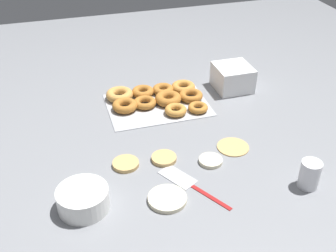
{
  "coord_description": "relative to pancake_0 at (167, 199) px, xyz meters",
  "views": [
    {
      "loc": [
        0.35,
        1.14,
        0.9
      ],
      "look_at": [
        -0.02,
        -0.09,
        0.04
      ],
      "focal_mm": 45.0,
      "sensor_mm": 36.0,
      "label": 1
    }
  ],
  "objects": [
    {
      "name": "ground_plane",
      "position": [
        -0.08,
        -0.24,
        -0.01
      ],
      "size": [
        3.0,
        3.0,
        0.0
      ],
      "primitive_type": "plane",
      "color": "gray"
    },
    {
      "name": "pancake_0",
      "position": [
        0.0,
        0.0,
        0.0
      ],
      "size": [
        0.12,
        0.12,
        0.01
      ],
      "primitive_type": "cylinder",
      "color": "beige",
      "rests_on": "ground_plane"
    },
    {
      "name": "pancake_1",
      "position": [
        0.09,
        -0.2,
        -0.0
      ],
      "size": [
        0.09,
        0.09,
        0.01
      ],
      "primitive_type": "cylinder",
      "color": "tan",
      "rests_on": "ground_plane"
    },
    {
      "name": "pancake_2",
      "position": [
        -0.3,
        -0.19,
        -0.0
      ],
      "size": [
        0.11,
        0.11,
        0.01
      ],
      "primitive_type": "cylinder",
      "color": "tan",
      "rests_on": "ground_plane"
    },
    {
      "name": "pancake_3",
      "position": [
        -0.05,
        -0.19,
        -0.0
      ],
      "size": [
        0.09,
        0.09,
        0.01
      ],
      "primitive_type": "cylinder",
      "color": "tan",
      "rests_on": "ground_plane"
    },
    {
      "name": "pancake_4",
      "position": [
        -0.19,
        -0.14,
        -0.0
      ],
      "size": [
        0.08,
        0.08,
        0.01
      ],
      "primitive_type": "cylinder",
      "color": "beige",
      "rests_on": "ground_plane"
    },
    {
      "name": "donut_tray",
      "position": [
        -0.13,
        -0.58,
        0.01
      ],
      "size": [
        0.41,
        0.3,
        0.04
      ],
      "color": "#ADAFB5",
      "rests_on": "ground_plane"
    },
    {
      "name": "batter_bowl",
      "position": [
        0.25,
        -0.04,
        0.03
      ],
      "size": [
        0.15,
        0.15,
        0.07
      ],
      "color": "white",
      "rests_on": "ground_plane"
    },
    {
      "name": "container_stack",
      "position": [
        -0.48,
        -0.6,
        0.05
      ],
      "size": [
        0.15,
        0.16,
        0.11
      ],
      "color": "white",
      "rests_on": "ground_plane"
    },
    {
      "name": "paper_cup",
      "position": [
        -0.44,
        0.06,
        0.04
      ],
      "size": [
        0.06,
        0.06,
        0.09
      ],
      "color": "white",
      "rests_on": "ground_plane"
    },
    {
      "name": "spatula",
      "position": [
        -0.08,
        -0.07,
        -0.0
      ],
      "size": [
        0.17,
        0.26,
        0.01
      ],
      "rotation": [
        0.0,
        0.0,
        5.24
      ],
      "color": "maroon",
      "rests_on": "ground_plane"
    }
  ]
}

